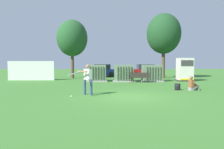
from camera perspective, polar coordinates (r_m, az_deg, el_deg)
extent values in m
plane|color=#3D752D|center=(11.11, 5.18, -6.20)|extent=(96.00, 96.00, 0.00)
cube|color=white|center=(22.91, -21.65, 1.00)|extent=(4.80, 0.12, 2.00)
cube|color=#9E9B93|center=(20.21, -4.25, -1.73)|extent=(2.10, 1.70, 0.12)
cube|color=slate|center=(20.15, -4.26, 0.57)|extent=(1.80, 1.40, 1.50)
cube|color=#5B7056|center=(19.44, -6.27, 0.46)|extent=(0.06, 0.12, 1.27)
cube|color=#5B7056|center=(19.42, -5.52, 0.46)|extent=(0.06, 0.12, 1.27)
cube|color=#5B7056|center=(19.40, -4.77, 0.46)|extent=(0.06, 0.12, 1.27)
cube|color=#5B7056|center=(19.39, -4.02, 0.46)|extent=(0.06, 0.12, 1.27)
cube|color=#5B7056|center=(19.37, -3.27, 0.46)|extent=(0.06, 0.12, 1.27)
cube|color=#5B7056|center=(19.36, -2.51, 0.46)|extent=(0.06, 0.12, 1.27)
cube|color=#9E9B93|center=(19.98, 3.24, -1.78)|extent=(2.10, 1.70, 0.12)
cube|color=slate|center=(19.92, 3.25, 0.54)|extent=(1.80, 1.40, 1.50)
cube|color=#5B7056|center=(19.13, 1.50, 0.43)|extent=(0.06, 0.12, 1.27)
cube|color=#5B7056|center=(19.14, 2.27, 0.43)|extent=(0.06, 0.12, 1.27)
cube|color=#5B7056|center=(19.15, 3.03, 0.43)|extent=(0.06, 0.12, 1.27)
cube|color=#5B7056|center=(19.17, 3.79, 0.43)|extent=(0.06, 0.12, 1.27)
cube|color=#5B7056|center=(19.19, 4.55, 0.43)|extent=(0.06, 0.12, 1.27)
cube|color=#5B7056|center=(19.22, 5.30, 0.43)|extent=(0.06, 0.12, 1.27)
cube|color=#9E9B93|center=(20.52, 10.99, -1.70)|extent=(2.10, 1.70, 0.12)
cube|color=slate|center=(20.47, 11.01, 0.56)|extent=(1.80, 1.40, 1.50)
cube|color=#5B7056|center=(19.60, 9.64, 0.45)|extent=(0.06, 0.12, 1.27)
cube|color=#5B7056|center=(19.65, 10.38, 0.45)|extent=(0.06, 0.12, 1.27)
cube|color=#5B7056|center=(19.70, 11.10, 0.45)|extent=(0.06, 0.12, 1.27)
cube|color=#5B7056|center=(19.75, 11.83, 0.45)|extent=(0.06, 0.12, 1.27)
cube|color=#5B7056|center=(19.81, 12.55, 0.45)|extent=(0.06, 0.12, 1.27)
cube|color=#5B7056|center=(19.87, 13.26, 0.45)|extent=(0.06, 0.12, 1.27)
cube|color=#262626|center=(21.85, 19.58, -1.56)|extent=(1.60, 1.40, 0.10)
cube|color=silver|center=(21.79, 19.64, 1.46)|extent=(1.40, 1.20, 2.20)
cube|color=#383838|center=(21.20, 20.26, 3.04)|extent=(1.19, 0.04, 0.55)
cube|color=yellow|center=(21.26, 20.17, -1.29)|extent=(1.33, 0.04, 0.16)
cube|color=#2D2823|center=(19.16, 7.67, -0.85)|extent=(1.83, 0.57, 0.05)
cube|color=#2D2823|center=(18.97, 7.71, -0.15)|extent=(1.80, 0.21, 0.44)
cylinder|color=#2D2823|center=(19.30, 5.37, -1.52)|extent=(0.06, 0.06, 0.42)
cylinder|color=#2D2823|center=(19.38, 9.90, -1.53)|extent=(0.06, 0.06, 0.42)
cylinder|color=#2D2823|center=(19.02, 5.38, -1.59)|extent=(0.06, 0.06, 0.42)
cylinder|color=#2D2823|center=(19.10, 9.98, -1.60)|extent=(0.06, 0.06, 0.42)
cylinder|color=#384C75|center=(11.57, -5.87, -3.63)|extent=(0.16, 0.16, 0.88)
cylinder|color=#384C75|center=(11.88, -7.63, -3.46)|extent=(0.16, 0.16, 0.88)
cube|color=white|center=(11.66, -6.79, 0.07)|extent=(0.47, 0.43, 0.60)
sphere|color=#9E7051|center=(11.64, -6.80, 2.26)|extent=(0.23, 0.23, 0.23)
cylinder|color=#9E7051|center=(11.31, -7.71, 0.78)|extent=(0.38, 0.49, 0.09)
cylinder|color=#9E7051|center=(11.43, -8.37, 0.80)|extent=(0.54, 0.24, 0.09)
cylinder|color=#B2B2B7|center=(10.89, -10.46, 0.26)|extent=(0.54, 0.73, 0.21)
sphere|color=#B2B2B7|center=(11.19, -8.93, 0.74)|extent=(0.08, 0.08, 0.08)
sphere|color=white|center=(11.10, -11.30, -6.04)|extent=(0.09, 0.09, 0.09)
cube|color=gray|center=(14.47, 21.21, -3.80)|extent=(0.32, 0.39, 0.20)
cube|color=brown|center=(14.43, 21.24, -2.38)|extent=(0.30, 0.40, 0.52)
sphere|color=brown|center=(14.40, 21.27, -0.83)|extent=(0.22, 0.22, 0.22)
cylinder|color=gray|center=(14.67, 21.69, -3.24)|extent=(0.47, 0.24, 0.13)
cylinder|color=gray|center=(14.81, 22.39, -3.18)|extent=(0.32, 0.19, 0.46)
cylinder|color=gray|center=(14.51, 22.17, -3.32)|extent=(0.47, 0.24, 0.13)
cylinder|color=gray|center=(14.65, 22.87, -3.25)|extent=(0.32, 0.19, 0.46)
cylinder|color=brown|center=(14.75, 21.39, -2.43)|extent=(0.42, 0.18, 0.32)
cylinder|color=brown|center=(14.39, 22.49, -2.60)|extent=(0.42, 0.18, 0.32)
cube|color=black|center=(14.39, 17.80, -3.29)|extent=(0.35, 0.38, 0.44)
cube|color=black|center=(14.29, 17.51, -3.59)|extent=(0.19, 0.21, 0.22)
cylinder|color=brown|center=(24.51, -10.98, 2.37)|extent=(0.36, 0.36, 2.90)
ellipsoid|color=#235128|center=(24.67, -11.06, 9.95)|extent=(3.57, 3.57, 4.24)
cylinder|color=brown|center=(25.22, 14.11, 2.75)|extent=(0.40, 0.40, 3.25)
ellipsoid|color=#1E4723|center=(25.45, 14.23, 10.98)|extent=(4.00, 4.00, 4.75)
cube|color=navy|center=(26.72, -2.97, 0.63)|extent=(4.24, 1.79, 0.80)
cube|color=#262B33|center=(26.68, -2.65, 2.17)|extent=(2.13, 1.61, 0.64)
cylinder|color=black|center=(26.00, -5.95, -0.04)|extent=(0.64, 0.23, 0.64)
cylinder|color=black|center=(27.68, -5.56, 0.17)|extent=(0.64, 0.23, 0.64)
cylinder|color=black|center=(25.84, -0.20, -0.04)|extent=(0.64, 0.23, 0.64)
cylinder|color=black|center=(27.53, -0.16, 0.17)|extent=(0.64, 0.23, 0.64)
cube|color=maroon|center=(27.77, 9.02, 0.69)|extent=(4.30, 1.96, 0.80)
cube|color=#262B33|center=(27.79, 9.34, 2.18)|extent=(2.19, 1.69, 0.64)
cylinder|color=black|center=(26.68, 6.72, 0.05)|extent=(0.65, 0.26, 0.64)
cylinder|color=black|center=(28.35, 6.06, 0.24)|extent=(0.65, 0.26, 0.64)
cylinder|color=black|center=(27.30, 12.09, 0.07)|extent=(0.65, 0.26, 0.64)
cylinder|color=black|center=(28.93, 11.14, 0.26)|extent=(0.65, 0.26, 0.64)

